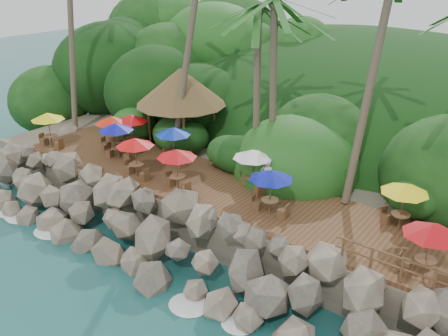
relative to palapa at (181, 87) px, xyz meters
The scene contains 11 objects.
ground 12.83m from the palapa, 58.37° to the right, with size 140.00×140.00×0.00m, color #19514F.
land_base 9.88m from the palapa, 46.15° to the left, with size 32.00×25.20×2.10m, color gray.
jungle_hill 16.08m from the palapa, 66.41° to the left, with size 44.80×28.00×15.40m, color #143811.
seawall 10.85m from the palapa, 52.23° to the right, with size 29.00×4.00×2.30m, color gray, non-canonical shape.
terrace 7.94m from the palapa, 31.98° to the right, with size 26.00×5.00×0.20m, color brown.
jungle_foliage 9.86m from the palapa, 41.17° to the left, with size 44.00×16.00×12.00m, color #143811, non-canonical shape.
foam_line 12.59m from the palapa, 57.56° to the right, with size 25.20×0.80×0.06m.
palapa is the anchor object (origin of this frame).
dining_clusters 5.94m from the palapa, 45.58° to the right, with size 23.80×4.82×2.13m.
railing 17.40m from the palapa, 20.83° to the right, with size 6.10×0.10×1.00m.
waiter 8.94m from the palapa, 20.62° to the right, with size 0.66×0.43×1.81m, color silver.
Camera 1 is at (12.85, -11.28, 12.79)m, focal length 38.70 mm.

